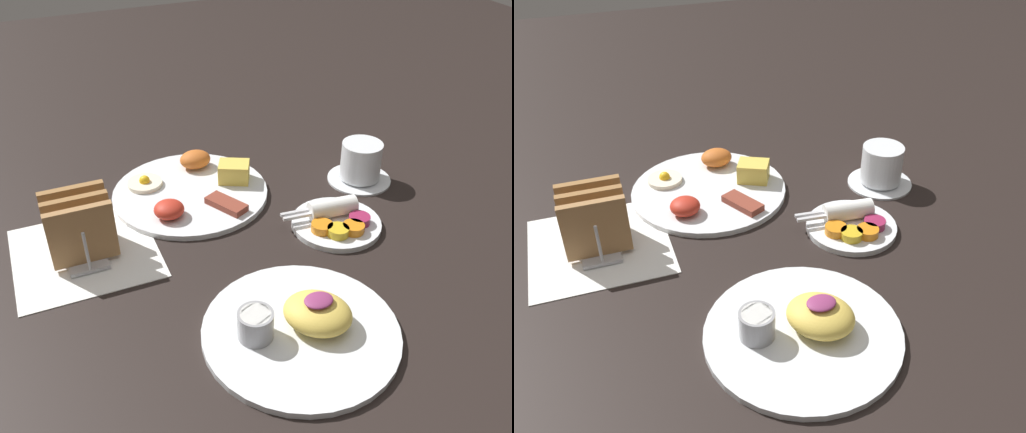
% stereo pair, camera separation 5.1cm
% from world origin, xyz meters
% --- Properties ---
extents(ground_plane, '(3.00, 3.00, 0.00)m').
position_xyz_m(ground_plane, '(0.00, 0.00, 0.00)').
color(ground_plane, black).
extents(napkin_flat, '(0.22, 0.22, 0.00)m').
position_xyz_m(napkin_flat, '(-0.22, 0.08, 0.00)').
color(napkin_flat, white).
rests_on(napkin_flat, ground_plane).
extents(plate_breakfast, '(0.28, 0.28, 0.05)m').
position_xyz_m(plate_breakfast, '(-0.00, 0.18, 0.01)').
color(plate_breakfast, white).
rests_on(plate_breakfast, ground_plane).
extents(plate_condiments, '(0.17, 0.15, 0.04)m').
position_xyz_m(plate_condiments, '(0.19, -0.02, 0.01)').
color(plate_condiments, white).
rests_on(plate_condiments, ground_plane).
extents(plate_foreground, '(0.27, 0.27, 0.06)m').
position_xyz_m(plate_foreground, '(0.02, -0.22, 0.01)').
color(plate_foreground, white).
rests_on(plate_foreground, ground_plane).
extents(toast_rack, '(0.10, 0.12, 0.10)m').
position_xyz_m(toast_rack, '(-0.22, 0.08, 0.05)').
color(toast_rack, '#B7B7BC').
rests_on(toast_rack, ground_plane).
extents(coffee_cup, '(0.12, 0.12, 0.08)m').
position_xyz_m(coffee_cup, '(0.31, 0.10, 0.04)').
color(coffee_cup, white).
rests_on(coffee_cup, ground_plane).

